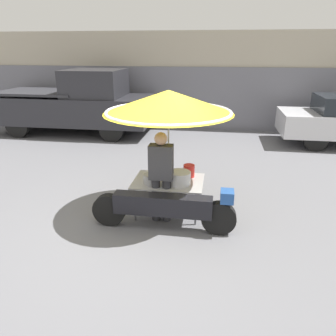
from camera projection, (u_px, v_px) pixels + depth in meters
name	position (u px, v px, depth m)	size (l,w,h in m)	color
ground_plane	(140.00, 232.00, 5.21)	(36.00, 36.00, 0.00)	slate
shopfront_building	(190.00, 79.00, 12.23)	(28.00, 2.06, 3.29)	#B2A893
vendor_motorcycle_cart	(168.00, 118.00, 5.19)	(2.30, 2.08, 2.13)	black
vendor_person	(161.00, 173.00, 5.28)	(0.38, 0.22, 1.52)	#2D2D33
pickup_truck	(77.00, 104.00, 10.83)	(5.24, 1.89, 2.10)	black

